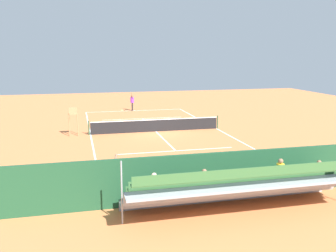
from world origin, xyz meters
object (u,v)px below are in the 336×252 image
object	(u,v)px
tennis_racket	(122,110)
line_judge	(116,176)
tennis_ball_near	(143,111)
courtside_bench	(277,174)
bleacher_stand	(239,188)
umpire_chair	(73,118)
tennis_net	(156,125)
equipment_bag	(242,186)
tennis_player	(132,101)

from	to	relation	value
tennis_racket	line_judge	world-z (taller)	line_judge
tennis_racket	tennis_ball_near	size ratio (longest dim) A/B	7.96
tennis_ball_near	courtside_bench	bearing A→B (deg)	94.94
bleacher_stand	umpire_chair	world-z (taller)	bleacher_stand
courtside_bench	tennis_racket	world-z (taller)	courtside_bench
tennis_net	tennis_ball_near	size ratio (longest dim) A/B	156.06
umpire_chair	courtside_bench	distance (m)	16.18
line_judge	equipment_bag	bearing A→B (deg)	177.66
tennis_player	tennis_ball_near	bearing A→B (deg)	146.21
courtside_bench	tennis_ball_near	xyz separation A→B (m)	(2.05, -23.67, -0.53)
tennis_net	line_judge	bearing A→B (deg)	71.34
umpire_chair	tennis_racket	world-z (taller)	umpire_chair
tennis_net	tennis_ball_near	world-z (taller)	tennis_net
bleacher_stand	tennis_racket	size ratio (longest dim) A/B	17.25
umpire_chair	bleacher_stand	bearing A→B (deg)	112.20
umpire_chair	tennis_ball_near	bearing A→B (deg)	-124.31
tennis_racket	line_judge	xyz separation A→B (m)	(3.26, 24.72, 1.00)
courtside_bench	tennis_player	distance (m)	24.56
bleacher_stand	tennis_racket	bearing A→B (deg)	-87.27
line_judge	tennis_ball_near	bearing A→B (deg)	-102.62
tennis_ball_near	line_judge	distance (m)	24.18
tennis_racket	line_judge	bearing A→B (deg)	82.49
tennis_ball_near	line_judge	bearing A→B (deg)	77.38
line_judge	courtside_bench	bearing A→B (deg)	179.22
tennis_player	tennis_racket	size ratio (longest dim) A/B	3.67
umpire_chair	tennis_ball_near	size ratio (longest dim) A/B	32.42
courtside_bench	tennis_player	size ratio (longest dim) A/B	0.93
umpire_chair	courtside_bench	world-z (taller)	umpire_chair
courtside_bench	tennis_racket	size ratio (longest dim) A/B	3.43
bleacher_stand	equipment_bag	bearing A→B (deg)	-118.10
tennis_ball_near	line_judge	size ratio (longest dim) A/B	0.03
courtside_bench	line_judge	world-z (taller)	line_judge
umpire_chair	tennis_player	size ratio (longest dim) A/B	1.11
tennis_net	line_judge	size ratio (longest dim) A/B	5.35
bleacher_stand	tennis_player	distance (m)	26.42
courtside_bench	tennis_racket	bearing A→B (deg)	-80.69
tennis_net	tennis_racket	bearing A→B (deg)	-84.12
umpire_chair	courtside_bench	xyz separation A→B (m)	(-9.08, 13.37, -0.76)
tennis_player	line_judge	xyz separation A→B (m)	(4.25, 24.26, 0.00)
courtside_bench	equipment_bag	distance (m)	1.80
tennis_racket	tennis_ball_near	xyz separation A→B (m)	(-2.02, 1.14, 0.02)
umpire_chair	equipment_bag	size ratio (longest dim) A/B	2.38
tennis_racket	tennis_ball_near	world-z (taller)	tennis_ball_near
tennis_player	courtside_bench	bearing A→B (deg)	97.19
equipment_bag	tennis_player	distance (m)	24.54
equipment_bag	bleacher_stand	bearing A→B (deg)	61.90
tennis_player	line_judge	distance (m)	24.63
bleacher_stand	tennis_racket	xyz separation A→B (m)	(1.28, -26.87, -0.89)
tennis_net	tennis_racket	world-z (taller)	tennis_net
umpire_chair	tennis_player	xyz separation A→B (m)	(-6.00, -10.99, -0.30)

